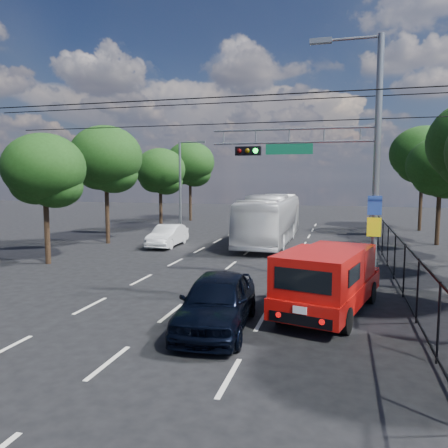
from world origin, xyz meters
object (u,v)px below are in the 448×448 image
(signal_mast, at_px, (342,155))
(red_pickup, at_px, (329,278))
(navy_hatchback, at_px, (217,301))
(white_van, at_px, (168,236))
(white_bus, at_px, (270,219))

(signal_mast, relative_size, red_pickup, 1.53)
(navy_hatchback, height_order, white_van, navy_hatchback)
(red_pickup, distance_m, white_bus, 15.38)
(white_bus, xyz_separation_m, white_van, (-6.10, -3.21, -0.94))
(red_pickup, relative_size, white_van, 1.48)
(signal_mast, xyz_separation_m, white_van, (-10.71, 8.86, -4.56))
(signal_mast, xyz_separation_m, red_pickup, (-0.31, -2.69, -4.08))
(red_pickup, bearing_deg, white_bus, 106.26)
(signal_mast, bearing_deg, navy_hatchback, -124.28)
(signal_mast, height_order, white_van, signal_mast)
(white_bus, bearing_deg, white_van, -152.26)
(signal_mast, relative_size, navy_hatchback, 1.98)
(signal_mast, height_order, white_bus, signal_mast)
(navy_hatchback, height_order, white_bus, white_bus)
(red_pickup, distance_m, navy_hatchback, 3.91)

